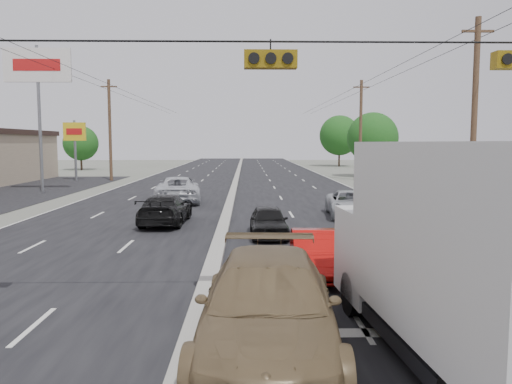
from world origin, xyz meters
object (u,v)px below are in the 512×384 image
at_px(pole_sign_billboard, 38,74).
at_px(pole_sign_far, 75,137).
at_px(utility_pole_left_c, 110,129).
at_px(tree_left_far, 81,143).
at_px(utility_pole_right_b, 474,117).
at_px(queue_car_a, 269,222).
at_px(tree_right_far, 339,135).
at_px(utility_pole_right_c, 361,130).
at_px(red_sedan, 315,254).
at_px(tan_sedan, 268,308).
at_px(tree_right_mid, 373,138).
at_px(queue_car_c, 350,204).
at_px(queue_car_d, 435,239).
at_px(oncoming_near, 165,209).
at_px(oncoming_far, 178,190).
at_px(box_truck, 466,253).
at_px(queue_car_b, 387,223).

height_order(pole_sign_billboard, pole_sign_far, pole_sign_billboard).
distance_m(utility_pole_left_c, tree_left_far, 22.19).
xyz_separation_m(utility_pole_right_b, queue_car_a, (-10.58, -5.15, -4.49)).
height_order(utility_pole_left_c, tree_right_far, utility_pole_left_c).
distance_m(utility_pole_right_c, red_sedan, 37.55).
height_order(tree_left_far, tan_sedan, tree_left_far).
height_order(pole_sign_far, tan_sedan, pole_sign_far).
height_order(tree_right_mid, queue_car_c, tree_right_mid).
height_order(utility_pole_left_c, red_sedan, utility_pole_left_c).
xyz_separation_m(utility_pole_right_c, pole_sign_billboard, (-27.00, -12.00, 3.76)).
distance_m(utility_pole_left_c, tree_right_mid, 27.96).
distance_m(pole_sign_far, queue_car_d, 41.74).
bearing_deg(oncoming_near, utility_pole_left_c, -68.41).
relative_size(queue_car_a, oncoming_far, 0.62).
bearing_deg(queue_car_d, queue_car_c, 87.86).
bearing_deg(box_truck, tan_sedan, 167.02).
bearing_deg(queue_car_d, queue_car_a, 132.64).
relative_size(utility_pole_right_c, queue_car_c, 2.08).
distance_m(pole_sign_billboard, tree_right_mid, 34.35).
bearing_deg(queue_car_d, pole_sign_billboard, 127.51).
bearing_deg(queue_car_a, tan_sedan, -94.09).
height_order(utility_pole_right_c, pole_sign_billboard, pole_sign_billboard).
xyz_separation_m(pole_sign_far, tan_sedan, (17.40, -41.45, -3.54)).
height_order(pole_sign_far, tree_right_far, tree_right_far).
height_order(queue_car_b, oncoming_far, oncoming_far).
xyz_separation_m(tree_left_far, queue_car_a, (23.92, -50.15, -3.10)).
distance_m(utility_pole_right_b, red_sedan, 15.25).
bearing_deg(utility_pole_right_b, queue_car_d, -119.68).
relative_size(pole_sign_billboard, queue_car_d, 2.11).
bearing_deg(queue_car_d, pole_sign_far, 117.56).
relative_size(utility_pole_right_b, tree_left_far, 1.63).
bearing_deg(oncoming_far, tree_left_far, -70.78).
distance_m(tan_sedan, queue_car_c, 17.28).
bearing_deg(tree_right_far, box_truck, -98.92).
xyz_separation_m(tree_right_far, queue_car_a, (-14.08, -60.15, -4.34)).
relative_size(pole_sign_far, queue_car_c, 1.25).
distance_m(tree_right_far, box_truck, 72.89).
distance_m(utility_pole_right_c, oncoming_far, 24.60).
bearing_deg(utility_pole_right_c, queue_car_b, -101.04).
bearing_deg(pole_sign_billboard, tree_right_mid, 29.95).
relative_size(utility_pole_right_c, oncoming_near, 2.06).
height_order(utility_pole_right_b, box_truck, utility_pole_right_b).
distance_m(utility_pole_left_c, tree_right_far, 41.38).
bearing_deg(tree_right_mid, box_truck, -102.37).
bearing_deg(tree_left_far, utility_pole_right_b, -52.52).
height_order(pole_sign_billboard, tree_right_far, pole_sign_billboard).
relative_size(box_truck, queue_car_d, 1.48).
height_order(tan_sedan, queue_car_a, tan_sedan).
xyz_separation_m(tree_right_mid, oncoming_far, (-18.36, -23.30, -3.52)).
relative_size(utility_pole_right_b, oncoming_far, 1.69).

